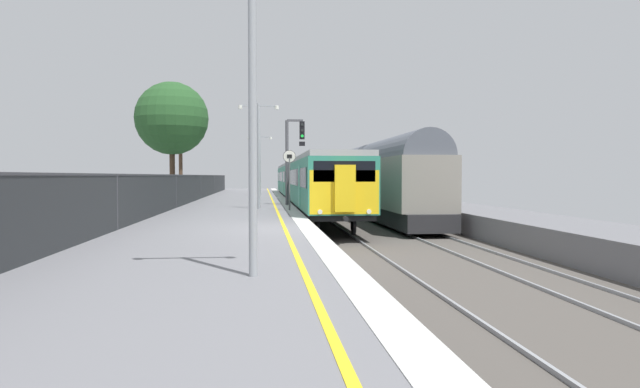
% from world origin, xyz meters
% --- Properties ---
extents(ground, '(17.40, 110.00, 1.21)m').
position_xyz_m(ground, '(2.64, 0.00, -0.61)').
color(ground, slate).
extents(commuter_train_at_platform, '(2.83, 40.74, 3.81)m').
position_xyz_m(commuter_train_at_platform, '(2.10, 23.77, 1.27)').
color(commuter_train_at_platform, '#2D846B').
rests_on(commuter_train_at_platform, ground).
extents(freight_train_adjacent_track, '(2.60, 38.92, 4.66)m').
position_xyz_m(freight_train_adjacent_track, '(6.10, 24.51, 1.54)').
color(freight_train_adjacent_track, '#232326').
rests_on(freight_train_adjacent_track, ground).
extents(signal_gantry, '(1.10, 0.24, 4.81)m').
position_xyz_m(signal_gantry, '(0.63, 13.79, 3.01)').
color(signal_gantry, '#47474C').
rests_on(signal_gantry, ground).
extents(speed_limit_sign, '(0.59, 0.08, 2.87)m').
position_xyz_m(speed_limit_sign, '(0.25, 9.02, 1.82)').
color(speed_limit_sign, '#59595B').
rests_on(speed_limit_sign, ground).
extents(platform_lamp_near, '(2.00, 0.20, 5.41)m').
position_xyz_m(platform_lamp_near, '(-1.21, -8.27, 3.21)').
color(platform_lamp_near, '#93999E').
rests_on(platform_lamp_near, ground).
extents(platform_lamp_mid, '(2.00, 0.20, 5.22)m').
position_xyz_m(platform_lamp_mid, '(-1.21, 10.33, 3.11)').
color(platform_lamp_mid, '#93999E').
rests_on(platform_lamp_mid, ground).
extents(platform_lamp_far, '(2.00, 0.20, 4.95)m').
position_xyz_m(platform_lamp_far, '(-1.21, 28.94, 2.97)').
color(platform_lamp_far, '#93999E').
rests_on(platform_lamp_far, ground).
extents(platform_back_fence, '(0.07, 99.00, 1.72)m').
position_xyz_m(platform_back_fence, '(-5.45, 0.00, 0.90)').
color(platform_back_fence, '#282B2D').
rests_on(platform_back_fence, ground).
extents(background_tree_left, '(4.43, 4.43, 9.07)m').
position_xyz_m(background_tree_left, '(-8.16, 32.36, 6.69)').
color(background_tree_left, '#473323').
rests_on(background_tree_left, ground).
extents(background_tree_centre, '(4.65, 4.65, 7.65)m').
position_xyz_m(background_tree_centre, '(-6.79, 19.00, 5.23)').
color(background_tree_centre, '#473323').
rests_on(background_tree_centre, ground).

